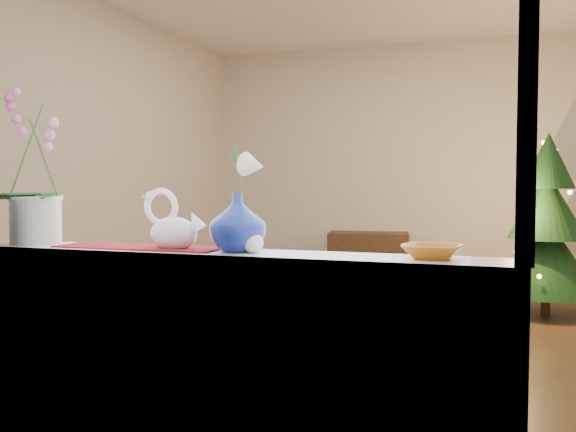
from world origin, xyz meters
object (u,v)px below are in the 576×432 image
at_px(amber_dish, 432,253).
at_px(xmas_tree, 547,224).
at_px(orchid_pot, 35,165).
at_px(swan, 174,221).
at_px(side_table, 368,262).
at_px(blue_vase, 238,218).
at_px(paperweight, 253,243).

height_order(amber_dish, xmas_tree, xmas_tree).
xyz_separation_m(orchid_pot, amber_dish, (1.67, 0.01, -0.32)).
distance_m(swan, amber_dish, 1.00).
relative_size(xmas_tree, side_table, 1.90).
xyz_separation_m(blue_vase, amber_dish, (0.73, 0.01, -0.11)).
bearing_deg(amber_dish, paperweight, -176.30).
relative_size(amber_dish, xmas_tree, 0.11).
bearing_deg(xmas_tree, orchid_pot, -119.97).
bearing_deg(side_table, amber_dish, -84.84).
xyz_separation_m(swan, side_table, (-0.19, 4.59, -0.71)).
height_order(blue_vase, amber_dish, blue_vase).
relative_size(swan, side_table, 0.31).
height_order(blue_vase, paperweight, blue_vase).
relative_size(orchid_pot, xmas_tree, 0.41).
height_order(swan, xmas_tree, xmas_tree).
relative_size(swan, amber_dish, 1.54).
distance_m(orchid_pot, side_table, 4.70).
xyz_separation_m(blue_vase, xmas_tree, (1.30, 3.89, -0.24)).
height_order(amber_dish, side_table, amber_dish).
bearing_deg(side_table, orchid_pot, -105.43).
xyz_separation_m(orchid_pot, swan, (0.67, -0.01, -0.22)).
height_order(paperweight, xmas_tree, xmas_tree).
height_order(swan, paperweight, swan).
bearing_deg(xmas_tree, amber_dish, -98.35).
xyz_separation_m(amber_dish, xmas_tree, (0.57, 3.88, -0.13)).
distance_m(paperweight, xmas_tree, 4.11).
bearing_deg(orchid_pot, paperweight, -1.84).
bearing_deg(amber_dish, orchid_pot, -179.68).
xyz_separation_m(amber_dish, side_table, (-1.19, 4.58, -0.62)).
bearing_deg(amber_dish, swan, -179.16).
relative_size(paperweight, side_table, 0.09).
height_order(orchid_pot, amber_dish, orchid_pot).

